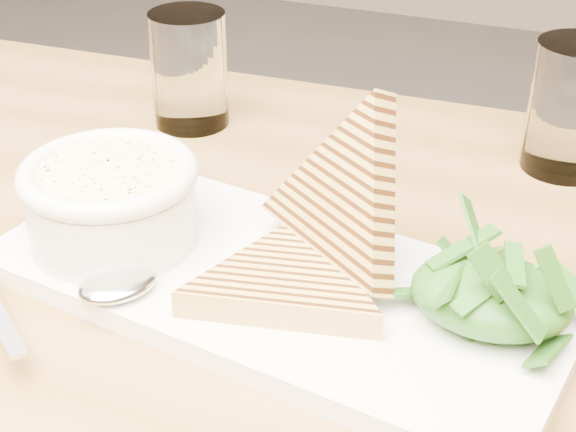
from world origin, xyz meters
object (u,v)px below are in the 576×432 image
at_px(table_top, 204,313).
at_px(soup_bowl, 112,211).
at_px(glass_far, 573,107).
at_px(glass_near, 189,69).
at_px(platter, 277,285).

height_order(table_top, soup_bowl, soup_bowl).
xyz_separation_m(table_top, glass_far, (0.20, 0.27, 0.07)).
bearing_deg(table_top, soup_bowl, 170.89).
distance_m(table_top, glass_near, 0.28).
relative_size(table_top, platter, 2.88).
relative_size(platter, soup_bowl, 3.33).
relative_size(table_top, glass_near, 10.57).
bearing_deg(platter, glass_far, 59.24).
height_order(platter, glass_far, glass_far).
bearing_deg(glass_near, soup_bowl, -76.12).
height_order(platter, glass_near, glass_near).
distance_m(soup_bowl, glass_far, 0.38).
bearing_deg(table_top, platter, 14.91).
relative_size(platter, glass_far, 3.52).
relative_size(table_top, glass_far, 10.14).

